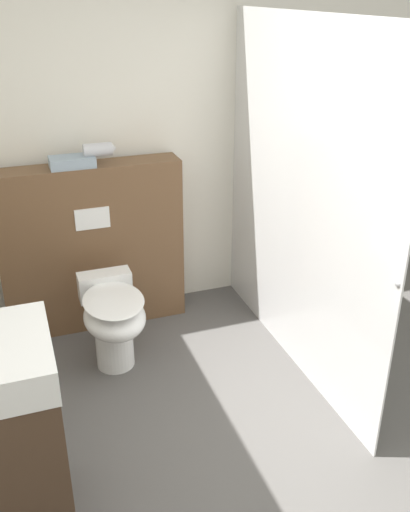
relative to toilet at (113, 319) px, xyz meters
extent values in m
cube|color=silver|center=(0.41, 0.78, 0.90)|extent=(8.00, 0.06, 2.50)
cube|color=brown|center=(-0.01, 0.58, 0.22)|extent=(1.21, 0.23, 1.14)
cube|color=white|center=(-0.01, 0.47, 0.47)|extent=(0.22, 0.01, 0.14)
cube|color=silver|center=(1.08, -0.22, 0.67)|extent=(0.01, 1.94, 2.05)
sphere|color=#B2B2B7|center=(1.08, -1.16, 0.63)|extent=(0.04, 0.04, 0.04)
cylinder|color=white|center=(0.00, 0.03, -0.16)|extent=(0.23, 0.23, 0.38)
ellipsoid|color=white|center=(0.00, -0.06, 0.05)|extent=(0.36, 0.48, 0.20)
ellipsoid|color=white|center=(0.00, -0.06, 0.16)|extent=(0.35, 0.48, 0.02)
cube|color=white|center=(0.00, 0.23, 0.12)|extent=(0.33, 0.13, 0.17)
cube|color=#473323|center=(-0.65, -0.98, 0.05)|extent=(0.49, 0.52, 0.79)
cylinder|color=#B7B7BC|center=(0.08, 0.56, 0.89)|extent=(0.18, 0.09, 0.09)
cone|color=#B7B7BC|center=(0.18, 0.56, 0.89)|extent=(0.03, 0.07, 0.07)
cylinder|color=#B7B7BC|center=(0.04, 0.56, 0.84)|extent=(0.03, 0.03, 0.09)
cube|color=#8C9EAD|center=(-0.09, 0.56, 0.83)|extent=(0.28, 0.17, 0.06)
camera|label=1|loc=(-0.46, -2.95, 1.81)|focal=40.00mm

